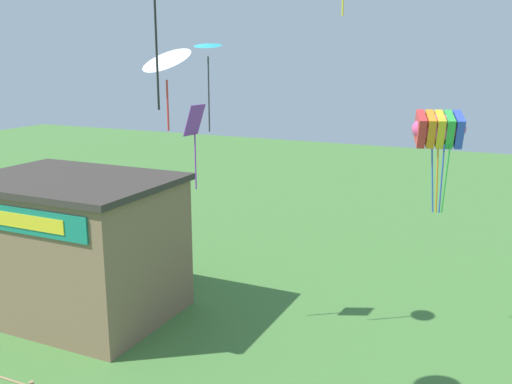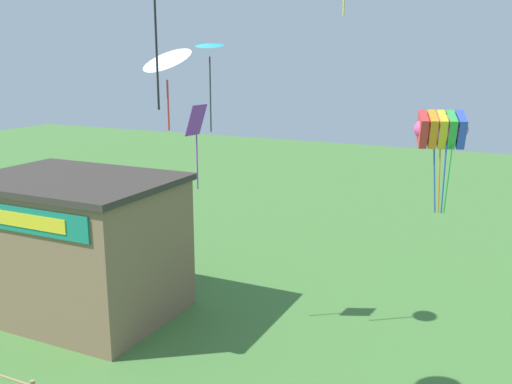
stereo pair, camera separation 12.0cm
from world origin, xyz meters
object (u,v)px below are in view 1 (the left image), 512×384
(kite_rainbow_parafoil, at_px, (439,130))
(kite_purple_streamer, at_px, (195,129))
(kite_white_delta, at_px, (166,59))
(seaside_building, at_px, (74,246))
(kite_cyan_delta, at_px, (208,49))

(kite_rainbow_parafoil, xyz_separation_m, kite_purple_streamer, (-7.73, -3.61, 0.02))
(kite_rainbow_parafoil, height_order, kite_white_delta, kite_white_delta)
(kite_rainbow_parafoil, relative_size, kite_purple_streamer, 1.22)
(kite_rainbow_parafoil, height_order, kite_purple_streamer, kite_purple_streamer)
(kite_rainbow_parafoil, bearing_deg, kite_white_delta, -121.76)
(seaside_building, relative_size, kite_rainbow_parafoil, 2.11)
(kite_white_delta, bearing_deg, kite_rainbow_parafoil, 58.24)
(seaside_building, distance_m, kite_purple_streamer, 6.90)
(kite_cyan_delta, bearing_deg, seaside_building, -173.76)
(seaside_building, distance_m, kite_white_delta, 10.96)
(kite_rainbow_parafoil, height_order, kite_cyan_delta, kite_cyan_delta)
(seaside_building, xyz_separation_m, kite_white_delta, (7.29, -4.08, 7.09))
(kite_white_delta, bearing_deg, seaside_building, 150.79)
(kite_cyan_delta, height_order, kite_purple_streamer, kite_cyan_delta)
(seaside_building, height_order, kite_cyan_delta, kite_cyan_delta)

